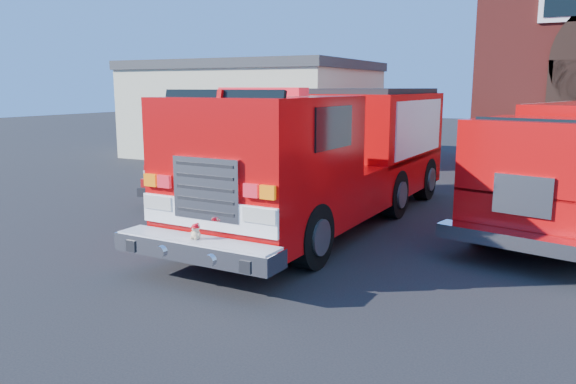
% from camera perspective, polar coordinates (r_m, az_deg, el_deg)
% --- Properties ---
extents(ground, '(100.00, 100.00, 0.00)m').
position_cam_1_polar(ground, '(11.64, 2.70, -5.33)').
color(ground, black).
rests_on(ground, ground).
extents(side_building, '(10.20, 8.20, 4.35)m').
position_cam_1_polar(side_building, '(26.91, -3.32, 8.48)').
color(side_building, beige).
rests_on(side_building, ground).
extents(fire_engine, '(3.25, 10.44, 3.19)m').
position_cam_1_polar(fire_engine, '(13.36, 4.55, 3.94)').
color(fire_engine, black).
rests_on(fire_engine, ground).
extents(pickup_truck, '(2.73, 6.07, 1.93)m').
position_cam_1_polar(pickup_truck, '(17.16, -6.43, 2.89)').
color(pickup_truck, black).
rests_on(pickup_truck, ground).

